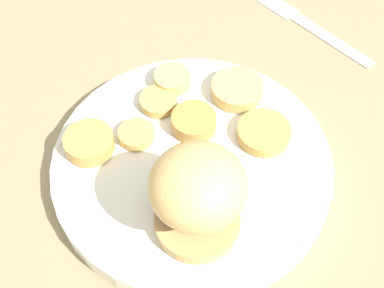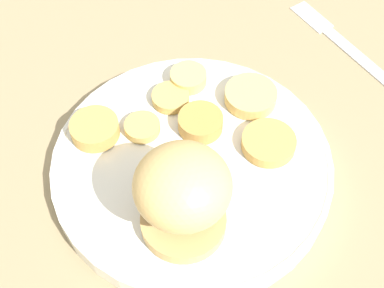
% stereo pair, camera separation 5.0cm
% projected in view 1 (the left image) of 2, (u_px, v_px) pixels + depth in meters
% --- Properties ---
extents(ground_plane, '(4.00, 4.00, 0.00)m').
position_uv_depth(ground_plane, '(192.00, 172.00, 0.54)').
color(ground_plane, '#937F5B').
extents(dinner_plate, '(0.28, 0.28, 0.02)m').
position_uv_depth(dinner_plate, '(192.00, 165.00, 0.53)').
color(dinner_plate, white).
rests_on(dinner_plate, ground_plane).
extents(sandwich, '(0.10, 0.08, 0.10)m').
position_uv_depth(sandwich, '(195.00, 193.00, 0.44)').
color(sandwich, tan).
rests_on(sandwich, dinner_plate).
extents(potato_round_0, '(0.04, 0.04, 0.01)m').
position_uv_depth(potato_round_0, '(136.00, 134.00, 0.53)').
color(potato_round_0, tan).
rests_on(potato_round_0, dinner_plate).
extents(potato_round_1, '(0.06, 0.06, 0.01)m').
position_uv_depth(potato_round_1, '(237.00, 89.00, 0.57)').
color(potato_round_1, '#DBB766').
rests_on(potato_round_1, dinner_plate).
extents(potato_round_2, '(0.05, 0.05, 0.02)m').
position_uv_depth(potato_round_2, '(194.00, 122.00, 0.54)').
color(potato_round_2, '#BC8942').
rests_on(potato_round_2, dinner_plate).
extents(potato_round_3, '(0.05, 0.05, 0.01)m').
position_uv_depth(potato_round_3, '(264.00, 132.00, 0.53)').
color(potato_round_3, tan).
rests_on(potato_round_3, dinner_plate).
extents(potato_round_4, '(0.04, 0.04, 0.01)m').
position_uv_depth(potato_round_4, '(172.00, 79.00, 0.58)').
color(potato_round_4, '#DBB766').
rests_on(potato_round_4, dinner_plate).
extents(potato_round_5, '(0.05, 0.05, 0.02)m').
position_uv_depth(potato_round_5, '(89.00, 143.00, 0.52)').
color(potato_round_5, tan).
rests_on(potato_round_5, dinner_plate).
extents(potato_round_6, '(0.04, 0.04, 0.01)m').
position_uv_depth(potato_round_6, '(159.00, 101.00, 0.56)').
color(potato_round_6, tan).
rests_on(potato_round_6, dinner_plate).
extents(fork, '(0.17, 0.10, 0.00)m').
position_uv_depth(fork, '(311.00, 26.00, 0.67)').
color(fork, silver).
rests_on(fork, ground_plane).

